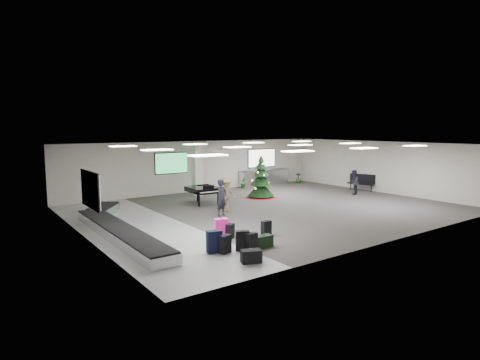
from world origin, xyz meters
TOP-DOWN VIEW (x-y plane):
  - ground at (0.00, 0.00)m, footprint 18.00×18.00m
  - room_envelope at (-0.38, 0.67)m, footprint 18.02×14.02m
  - baggage_carousel at (-7.84, -0.08)m, footprint 2.28×9.71m
  - service_counter at (5.00, 6.65)m, footprint 4.05×0.65m
  - suitcase_0 at (-5.00, -5.03)m, footprint 0.41×0.26m
  - suitcase_1 at (-5.20, -4.82)m, footprint 0.50×0.42m
  - pink_suitcase at (-4.97, -3.17)m, footprint 0.53×0.38m
  - suitcase_3 at (-4.70, -3.36)m, footprint 0.42×0.35m
  - navy_suitcase at (-6.07, -4.45)m, footprint 0.53×0.38m
  - suitcase_5 at (-5.81, -4.71)m, footprint 0.45×0.33m
  - green_duffel at (-4.39, -4.92)m, footprint 0.63×0.32m
  - suitcase_7 at (-3.36, -3.80)m, footprint 0.40×0.24m
  - black_duffel at (-5.69, -5.93)m, footprint 0.69×0.53m
  - christmas_tree at (1.70, 2.87)m, footprint 1.82×1.82m
  - grand_piano at (-2.03, 3.13)m, footprint 1.54×1.93m
  - bench at (8.61, 1.06)m, footprint 1.07×1.77m
  - traveler_a at (-2.86, 0.04)m, footprint 0.71×0.58m
  - traveler_b at (-2.10, 0.78)m, footprint 1.12×0.70m
  - traveler_bench at (6.88, 0.38)m, footprint 0.92×0.86m
  - potted_plant_left at (2.89, 6.31)m, footprint 0.51×0.52m
  - potted_plant_right at (7.84, 6.14)m, footprint 0.57×0.57m

SIDE VIEW (x-z plane):
  - ground at x=0.00m, z-range 0.00..0.00m
  - black_duffel at x=-5.69m, z-range -0.01..0.41m
  - green_duffel at x=-4.39m, z-range -0.01..0.42m
  - baggage_carousel at x=-7.84m, z-range 0.00..0.43m
  - suitcase_3 at x=-4.70m, z-range -0.01..0.56m
  - suitcase_7 at x=-3.36m, z-range -0.01..0.57m
  - suitcase_5 at x=-5.81m, z-range -0.01..0.61m
  - suitcase_0 at x=-5.00m, z-range -0.01..0.62m
  - suitcase_1 at x=-5.20m, z-range -0.01..0.69m
  - potted_plant_right at x=7.84m, z-range 0.00..0.73m
  - potted_plant_left at x=2.89m, z-range 0.00..0.73m
  - navy_suitcase at x=-6.07m, z-range -0.01..0.74m
  - pink_suitcase at x=-4.97m, z-range -0.01..0.76m
  - service_counter at x=5.00m, z-range 0.01..1.09m
  - bench at x=8.61m, z-range 0.07..1.13m
  - traveler_bench at x=6.88m, z-range 0.00..1.50m
  - grand_piano at x=-2.03m, z-range 0.22..1.28m
  - traveler_b at x=-2.10m, z-range 0.00..1.66m
  - traveler_a at x=-2.86m, z-range 0.00..1.69m
  - christmas_tree at x=1.70m, z-range -0.41..2.19m
  - room_envelope at x=-0.38m, z-range 0.73..3.94m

